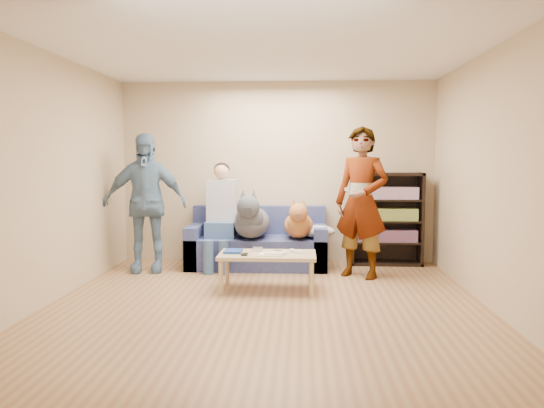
# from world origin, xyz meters

# --- Properties ---
(ground) EXTENTS (5.00, 5.00, 0.00)m
(ground) POSITION_xyz_m (0.00, 0.00, 0.00)
(ground) COLOR #90623D
(ground) RESTS_ON ground
(ceiling) EXTENTS (5.00, 5.00, 0.00)m
(ceiling) POSITION_xyz_m (0.00, 0.00, 2.60)
(ceiling) COLOR white
(ceiling) RESTS_ON ground
(wall_back) EXTENTS (4.50, 0.00, 4.50)m
(wall_back) POSITION_xyz_m (0.00, 2.50, 1.30)
(wall_back) COLOR tan
(wall_back) RESTS_ON ground
(wall_front) EXTENTS (4.50, 0.00, 4.50)m
(wall_front) POSITION_xyz_m (0.00, -2.50, 1.30)
(wall_front) COLOR tan
(wall_front) RESTS_ON ground
(wall_left) EXTENTS (0.00, 5.00, 5.00)m
(wall_left) POSITION_xyz_m (-2.25, 0.00, 1.30)
(wall_left) COLOR tan
(wall_left) RESTS_ON ground
(wall_right) EXTENTS (0.00, 5.00, 5.00)m
(wall_right) POSITION_xyz_m (2.25, 0.00, 1.30)
(wall_right) COLOR tan
(wall_right) RESTS_ON ground
(blanket) EXTENTS (0.48, 0.40, 0.17)m
(blanket) POSITION_xyz_m (0.58, 1.97, 0.51)
(blanket) COLOR #A5A6AA
(blanket) RESTS_ON sofa
(person_standing_right) EXTENTS (0.83, 0.74, 1.90)m
(person_standing_right) POSITION_xyz_m (1.11, 1.50, 0.95)
(person_standing_right) COLOR gray
(person_standing_right) RESTS_ON ground
(person_standing_left) EXTENTS (1.12, 0.58, 1.83)m
(person_standing_left) POSITION_xyz_m (-1.71, 1.69, 0.92)
(person_standing_left) COLOR #698BA9
(person_standing_left) RESTS_ON ground
(held_controller) EXTENTS (0.07, 0.13, 0.03)m
(held_controller) POSITION_xyz_m (0.91, 1.30, 1.13)
(held_controller) COLOR silver
(held_controller) RESTS_ON person_standing_right
(notebook_blue) EXTENTS (0.20, 0.26, 0.03)m
(notebook_blue) POSITION_xyz_m (-0.43, 0.84, 0.43)
(notebook_blue) COLOR navy
(notebook_blue) RESTS_ON coffee_table
(papers) EXTENTS (0.26, 0.20, 0.02)m
(papers) POSITION_xyz_m (0.02, 0.69, 0.43)
(papers) COLOR white
(papers) RESTS_ON coffee_table
(magazine) EXTENTS (0.22, 0.17, 0.01)m
(magazine) POSITION_xyz_m (0.05, 0.71, 0.44)
(magazine) COLOR #BDB497
(magazine) RESTS_ON coffee_table
(camera_silver) EXTENTS (0.11, 0.06, 0.05)m
(camera_silver) POSITION_xyz_m (-0.15, 0.91, 0.45)
(camera_silver) COLOR #ADAEB2
(camera_silver) RESTS_ON coffee_table
(controller_a) EXTENTS (0.04, 0.13, 0.03)m
(controller_a) POSITION_xyz_m (0.25, 0.89, 0.43)
(controller_a) COLOR silver
(controller_a) RESTS_ON coffee_table
(controller_b) EXTENTS (0.09, 0.06, 0.03)m
(controller_b) POSITION_xyz_m (0.33, 0.81, 0.43)
(controller_b) COLOR white
(controller_b) RESTS_ON coffee_table
(headphone_cup_a) EXTENTS (0.07, 0.07, 0.02)m
(headphone_cup_a) POSITION_xyz_m (0.17, 0.77, 0.43)
(headphone_cup_a) COLOR silver
(headphone_cup_a) RESTS_ON coffee_table
(headphone_cup_b) EXTENTS (0.07, 0.07, 0.02)m
(headphone_cup_b) POSITION_xyz_m (0.17, 0.85, 0.43)
(headphone_cup_b) COLOR silver
(headphone_cup_b) RESTS_ON coffee_table
(pen_orange) EXTENTS (0.13, 0.06, 0.01)m
(pen_orange) POSITION_xyz_m (-0.05, 0.63, 0.42)
(pen_orange) COLOR orange
(pen_orange) RESTS_ON coffee_table
(pen_black) EXTENTS (0.13, 0.08, 0.01)m
(pen_black) POSITION_xyz_m (0.09, 0.97, 0.42)
(pen_black) COLOR black
(pen_black) RESTS_ON coffee_table
(wallet) EXTENTS (0.07, 0.12, 0.02)m
(wallet) POSITION_xyz_m (-0.28, 0.67, 0.43)
(wallet) COLOR black
(wallet) RESTS_ON coffee_table
(sofa) EXTENTS (1.90, 0.85, 0.82)m
(sofa) POSITION_xyz_m (-0.25, 2.10, 0.28)
(sofa) COLOR #515B93
(sofa) RESTS_ON ground
(person_seated) EXTENTS (0.40, 0.73, 1.47)m
(person_seated) POSITION_xyz_m (-0.75, 1.97, 0.77)
(person_seated) COLOR #415A8F
(person_seated) RESTS_ON sofa
(dog_gray) EXTENTS (0.48, 1.28, 0.69)m
(dog_gray) POSITION_xyz_m (-0.31, 1.86, 0.67)
(dog_gray) COLOR #4E5159
(dog_gray) RESTS_ON sofa
(dog_tan) EXTENTS (0.39, 1.16, 0.57)m
(dog_tan) POSITION_xyz_m (0.32, 1.90, 0.63)
(dog_tan) COLOR #BB7A39
(dog_tan) RESTS_ON sofa
(coffee_table) EXTENTS (1.10, 0.60, 0.42)m
(coffee_table) POSITION_xyz_m (-0.03, 0.79, 0.37)
(coffee_table) COLOR tan
(coffee_table) RESTS_ON ground
(bookshelf) EXTENTS (1.00, 0.34, 1.30)m
(bookshelf) POSITION_xyz_m (1.55, 2.33, 0.68)
(bookshelf) COLOR black
(bookshelf) RESTS_ON ground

